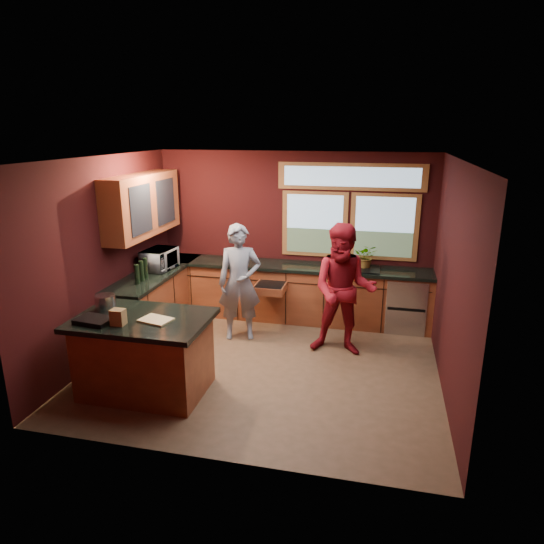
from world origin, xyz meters
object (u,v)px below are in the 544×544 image
(island, at_px, (145,354))
(person_grey, at_px, (240,283))
(person_red, at_px, (344,290))
(stock_pot, at_px, (105,302))
(cutting_board, at_px, (156,320))

(island, relative_size, person_grey, 0.89)
(person_grey, distance_m, person_red, 1.54)
(stock_pot, bearing_deg, person_grey, 53.18)
(person_grey, height_order, cutting_board, person_grey)
(island, relative_size, person_red, 0.84)
(person_grey, bearing_deg, island, -126.63)
(person_red, bearing_deg, island, -142.80)
(person_grey, bearing_deg, stock_pot, -143.09)
(person_grey, relative_size, person_red, 0.94)
(island, height_order, cutting_board, cutting_board)
(stock_pot, bearing_deg, island, -15.26)
(person_red, distance_m, stock_pot, 3.09)
(island, distance_m, cutting_board, 0.52)
(person_red, bearing_deg, cutting_board, -139.28)
(person_grey, xyz_separation_m, stock_pot, (-1.20, -1.60, 0.17))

